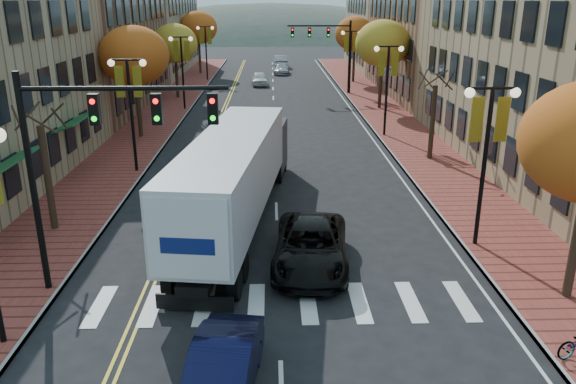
{
  "coord_description": "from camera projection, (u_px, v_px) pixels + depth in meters",
  "views": [
    {
      "loc": [
        -0.17,
        -13.27,
        8.93
      ],
      "look_at": [
        0.4,
        6.22,
        2.2
      ],
      "focal_mm": 35.0,
      "sensor_mm": 36.0,
      "label": 1
    }
  ],
  "objects": [
    {
      "name": "ground",
      "position": [
        280.0,
        341.0,
        15.46
      ],
      "size": [
        200.0,
        200.0,
        0.0
      ],
      "primitive_type": "plane",
      "color": "black",
      "rests_on": "ground"
    },
    {
      "name": "sidewalk_left",
      "position": [
        164.0,
        113.0,
        45.89
      ],
      "size": [
        4.0,
        85.0,
        0.15
      ],
      "primitive_type": "cube",
      "color": "brown",
      "rests_on": "ground"
    },
    {
      "name": "sidewalk_right",
      "position": [
        382.0,
        112.0,
        46.39
      ],
      "size": [
        4.0,
        85.0,
        0.15
      ],
      "primitive_type": "cube",
      "color": "brown",
      "rests_on": "ground"
    },
    {
      "name": "building_left_mid",
      "position": [
        71.0,
        42.0,
        47.21
      ],
      "size": [
        12.0,
        24.0,
        11.0
      ],
      "primitive_type": "cube",
      "color": "brown",
      "rests_on": "ground"
    },
    {
      "name": "building_left_far",
      "position": [
        138.0,
        34.0,
        71.07
      ],
      "size": [
        12.0,
        26.0,
        9.5
      ],
      "primitive_type": "cube",
      "color": "#9E8966",
      "rests_on": "ground"
    },
    {
      "name": "building_right_mid",
      "position": [
        465.0,
        42.0,
        54.03
      ],
      "size": [
        15.0,
        24.0,
        10.0
      ],
      "primitive_type": "cube",
      "color": "brown",
      "rests_on": "ground"
    },
    {
      "name": "building_right_far",
      "position": [
        411.0,
        26.0,
        74.65
      ],
      "size": [
        15.0,
        20.0,
        11.0
      ],
      "primitive_type": "cube",
      "color": "#9E8966",
      "rests_on": "ground"
    },
    {
      "name": "tree_left_a",
      "position": [
        48.0,
        178.0,
        22.03
      ],
      "size": [
        0.28,
        0.28,
        4.2
      ],
      "color": "#382619",
      "rests_on": "sidewalk_left"
    },
    {
      "name": "tree_left_b",
      "position": [
        134.0,
        56.0,
        36.11
      ],
      "size": [
        4.48,
        4.48,
        7.21
      ],
      "color": "#382619",
      "rests_on": "sidewalk_left"
    },
    {
      "name": "tree_left_c",
      "position": [
        175.0,
        43.0,
        51.35
      ],
      "size": [
        4.16,
        4.16,
        6.69
      ],
      "color": "#382619",
      "rests_on": "sidewalk_left"
    },
    {
      "name": "tree_left_d",
      "position": [
        198.0,
        28.0,
        68.18
      ],
      "size": [
        4.61,
        4.61,
        7.42
      ],
      "color": "#382619",
      "rests_on": "sidewalk_left"
    },
    {
      "name": "tree_right_b",
      "position": [
        432.0,
        122.0,
        31.98
      ],
      "size": [
        0.28,
        0.28,
        4.2
      ],
      "color": "#382619",
      "rests_on": "sidewalk_right"
    },
    {
      "name": "tree_right_c",
      "position": [
        383.0,
        44.0,
        46.06
      ],
      "size": [
        4.48,
        4.48,
        7.21
      ],
      "color": "#382619",
      "rests_on": "sidewalk_right"
    },
    {
      "name": "tree_right_d",
      "position": [
        355.0,
        34.0,
        61.23
      ],
      "size": [
        4.35,
        4.35,
        7.0
      ],
      "color": "#382619",
      "rests_on": "sidewalk_right"
    },
    {
      "name": "lamp_left_b",
      "position": [
        130.0,
        94.0,
        28.97
      ],
      "size": [
        1.96,
        0.36,
        6.05
      ],
      "color": "black",
      "rests_on": "ground"
    },
    {
      "name": "lamp_left_c",
      "position": [
        182.0,
        58.0,
        45.98
      ],
      "size": [
        1.96,
        0.36,
        6.05
      ],
      "color": "black",
      "rests_on": "ground"
    },
    {
      "name": "lamp_left_d",
      "position": [
        206.0,
        42.0,
        62.98
      ],
      "size": [
        1.96,
        0.36,
        6.05
      ],
      "color": "black",
      "rests_on": "ground"
    },
    {
      "name": "lamp_right_a",
      "position": [
        487.0,
        136.0,
        19.94
      ],
      "size": [
        1.96,
        0.36,
        6.05
      ],
      "color": "black",
      "rests_on": "ground"
    },
    {
      "name": "lamp_right_b",
      "position": [
        388.0,
        73.0,
        36.94
      ],
      "size": [
        1.96,
        0.36,
        6.05
      ],
      "color": "black",
      "rests_on": "ground"
    },
    {
      "name": "lamp_right_c",
      "position": [
        351.0,
        50.0,
        53.95
      ],
      "size": [
        1.96,
        0.36,
        6.05
      ],
      "color": "black",
      "rests_on": "ground"
    },
    {
      "name": "traffic_mast_near",
      "position": [
        92.0,
        142.0,
        16.53
      ],
      "size": [
        6.1,
        0.35,
        7.0
      ],
      "color": "black",
      "rests_on": "ground"
    },
    {
      "name": "traffic_mast_far",
      "position": [
        330.0,
        43.0,
        53.69
      ],
      "size": [
        6.1,
        0.34,
        7.0
      ],
      "color": "black",
      "rests_on": "ground"
    },
    {
      "name": "semi_truck",
      "position": [
        238.0,
        169.0,
        23.01
      ],
      "size": [
        4.51,
        15.95,
        3.94
      ],
      "rotation": [
        0.0,
        0.0,
        -0.13
      ],
      "color": "black",
      "rests_on": "ground"
    },
    {
      "name": "navy_sedan",
      "position": [
        222.0,
        371.0,
        13.1
      ],
      "size": [
        1.96,
        4.33,
        1.38
      ],
      "primitive_type": "imported",
      "rotation": [
        0.0,
        0.0,
        -0.12
      ],
      "color": "black",
      "rests_on": "ground"
    },
    {
      "name": "black_suv",
      "position": [
        311.0,
        246.0,
        19.56
      ],
      "size": [
        2.99,
        5.65,
        1.51
      ],
      "primitive_type": "imported",
      "rotation": [
        0.0,
        0.0,
        -0.09
      ],
      "color": "black",
      "rests_on": "ground"
    },
    {
      "name": "car_far_white",
      "position": [
        259.0,
        79.0,
        60.97
      ],
      "size": [
        1.9,
        4.21,
        1.4
      ],
      "primitive_type": "imported",
      "rotation": [
        0.0,
        0.0,
        0.06
      ],
      "color": "silver",
      "rests_on": "ground"
    },
    {
      "name": "car_far_silver",
      "position": [
        282.0,
        69.0,
        69.98
      ],
      "size": [
        2.06,
        4.39,
        1.24
      ],
      "primitive_type": "imported",
      "rotation": [
        0.0,
        0.0,
        -0.08
      ],
      "color": "#A5A5AD",
      "rests_on": "ground"
    },
    {
      "name": "car_far_oncoming",
      "position": [
        280.0,
        61.0,
        77.12
      ],
      "size": [
        1.96,
        4.93,
        1.59
      ],
      "primitive_type": "imported",
      "rotation": [
        0.0,
        0.0,
        3.2
      ],
      "color": "#A5A6AD",
      "rests_on": "ground"
    }
  ]
}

